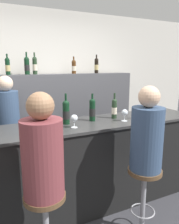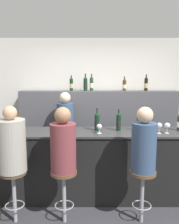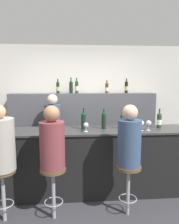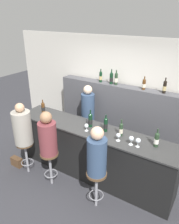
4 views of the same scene
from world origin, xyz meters
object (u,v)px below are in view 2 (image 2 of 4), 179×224
at_px(wine_bottle_backbar_2, 93,84).
at_px(guest_seated_right, 145,144).
at_px(wine_bottle_counter_2, 120,122).
at_px(bar_stool_right, 144,183).
at_px(wine_bottle_backbar_3, 126,85).
at_px(guest_seated_middle, 64,144).
at_px(wine_glass_1, 145,127).
at_px(wine_bottle_counter_0, 19,123).
at_px(bar_stool_middle, 65,183).
at_px(wine_bottle_backbar_0, 73,84).
at_px(wine_bottle_counter_1, 98,122).
at_px(wine_glass_2, 160,126).
at_px(wine_bottle_backbar_1, 87,84).
at_px(wine_bottle_backbar_4, 147,84).
at_px(wine_bottle_counter_3, 140,122).
at_px(guest_seated_left, 13,144).
at_px(bar_stool_left, 15,183).
at_px(wine_glass_3, 169,126).
at_px(bartender, 67,138).
at_px(wine_glass_0, 100,127).

xyz_separation_m(wine_bottle_backbar_2, guest_seated_right, (0.64, -1.89, -0.64)).
distance_m(wine_bottle_backbar_2, guest_seated_right, 2.10).
relative_size(wine_bottle_counter_2, bar_stool_right, 0.47).
relative_size(wine_bottle_backbar_3, guest_seated_middle, 0.34).
bearing_deg(wine_glass_1, wine_bottle_counter_0, 174.65).
height_order(wine_glass_1, bar_stool_middle, wine_glass_1).
bearing_deg(wine_bottle_backbar_0, wine_glass_1, -50.08).
xyz_separation_m(wine_bottle_counter_0, wine_bottle_backbar_3, (1.78, 1.18, 0.51)).
relative_size(wine_bottle_counter_1, wine_bottle_backbar_3, 1.24).
bearing_deg(wine_glass_2, wine_bottle_backbar_1, 128.78).
height_order(wine_bottle_counter_1, guest_seated_right, guest_seated_right).
height_order(wine_bottle_backbar_4, bar_stool_right, wine_bottle_backbar_4).
height_order(wine_bottle_counter_3, wine_bottle_backbar_2, wine_bottle_backbar_2).
bearing_deg(guest_seated_left, guest_seated_right, 0.00).
distance_m(wine_bottle_counter_1, wine_bottle_backbar_1, 1.30).
xyz_separation_m(wine_bottle_counter_0, bar_stool_left, (0.12, -0.71, -0.64)).
xyz_separation_m(wine_bottle_counter_0, wine_bottle_counter_1, (1.21, -0.00, 0.02)).
distance_m(wine_bottle_counter_0, wine_glass_3, 2.23).
relative_size(wine_bottle_counter_2, guest_seated_right, 0.40).
bearing_deg(wine_bottle_counter_2, wine_glass_2, -17.14).
distance_m(bar_stool_left, guest_seated_middle, 0.83).
bearing_deg(wine_glass_3, wine_bottle_backbar_0, 137.52).
bearing_deg(bartender, bar_stool_left, -109.88).
height_order(wine_bottle_backbar_4, bar_stool_left, wine_bottle_backbar_4).
height_order(wine_bottle_backbar_0, guest_seated_right, wine_bottle_backbar_0).
height_order(wine_bottle_counter_1, wine_bottle_counter_2, wine_bottle_counter_1).
distance_m(wine_glass_3, bar_stool_left, 2.26).
distance_m(bar_stool_middle, guest_seated_middle, 0.52).
bearing_deg(wine_bottle_backbar_4, wine_glass_2, -93.93).
bearing_deg(wine_glass_0, wine_bottle_backbar_4, 54.66).
height_order(wine_bottle_counter_0, wine_glass_0, wine_bottle_counter_0).
relative_size(wine_bottle_counter_0, bar_stool_middle, 0.42).
xyz_separation_m(wine_bottle_backbar_0, bar_stool_right, (1.04, -1.89, -1.16)).
distance_m(wine_bottle_counter_1, guest_seated_left, 1.31).
distance_m(wine_bottle_backbar_4, wine_glass_0, 1.75).
distance_m(wine_bottle_counter_0, wine_bottle_counter_1, 1.21).
height_order(wine_glass_0, guest_seated_right, guest_seated_right).
bearing_deg(wine_bottle_backbar_0, wine_bottle_counter_3, -47.02).
bearing_deg(wine_bottle_backbar_1, guest_seated_left, -115.37).
bearing_deg(wine_bottle_backbar_1, wine_bottle_counter_2, -66.18).
relative_size(wine_bottle_counter_2, wine_bottle_backbar_0, 1.09).
bearing_deg(guest_seated_middle, wine_bottle_backbar_1, 82.47).
xyz_separation_m(wine_bottle_backbar_4, wine_glass_3, (0.02, -1.36, -0.53)).
height_order(wine_glass_1, wine_glass_3, wine_glass_3).
bearing_deg(wine_bottle_backbar_2, wine_bottle_backbar_1, -180.00).
bearing_deg(wine_bottle_counter_2, wine_glass_0, -149.77).
distance_m(wine_bottle_counter_0, bar_stool_middle, 1.22).
bearing_deg(bar_stool_left, bartender, 70.12).
height_order(wine_bottle_counter_0, wine_bottle_backbar_0, wine_bottle_backbar_0).
distance_m(wine_bottle_counter_0, guest_seated_right, 1.91).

